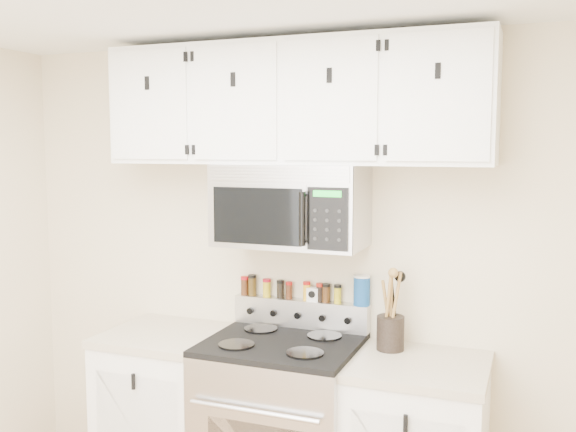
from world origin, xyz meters
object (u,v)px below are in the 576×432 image
(range, at_px, (282,429))
(utensil_crock, at_px, (390,330))
(salt_canister, at_px, (362,290))
(microwave, at_px, (291,205))

(range, height_order, utensil_crock, utensil_crock)
(utensil_crock, bearing_deg, range, -163.62)
(salt_canister, bearing_deg, utensil_crock, -35.16)
(microwave, distance_m, utensil_crock, 0.80)
(microwave, bearing_deg, utensil_crock, 2.95)
(utensil_crock, relative_size, salt_canister, 2.48)
(range, distance_m, salt_canister, 0.82)
(salt_canister, bearing_deg, microwave, -155.39)
(range, bearing_deg, salt_canister, 39.70)
(range, relative_size, salt_canister, 6.82)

